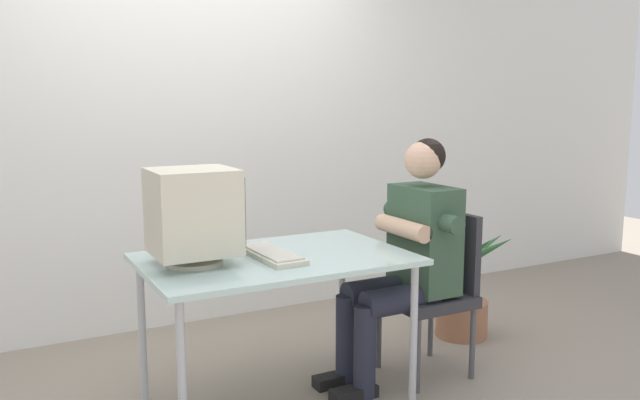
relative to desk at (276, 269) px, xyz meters
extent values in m
cube|color=silver|center=(0.30, 1.40, 0.82)|extent=(8.00, 0.10, 3.00)
cylinder|color=#B7B7BC|center=(-0.56, -0.34, -0.32)|extent=(0.04, 0.04, 0.71)
cylinder|color=#B7B7BC|center=(0.56, -0.34, -0.32)|extent=(0.04, 0.04, 0.71)
cylinder|color=#B7B7BC|center=(-0.56, 0.34, -0.32)|extent=(0.04, 0.04, 0.71)
cylinder|color=#B7B7BC|center=(0.56, 0.34, -0.32)|extent=(0.04, 0.04, 0.71)
cube|color=silver|center=(0.00, 0.00, 0.05)|extent=(1.23, 0.80, 0.03)
cylinder|color=beige|center=(-0.38, 0.03, 0.07)|extent=(0.25, 0.25, 0.02)
cylinder|color=beige|center=(-0.38, 0.03, 0.10)|extent=(0.06, 0.06, 0.03)
cube|color=beige|center=(-0.38, 0.03, 0.30)|extent=(0.36, 0.34, 0.38)
cube|color=black|center=(-0.19, 0.03, 0.30)|extent=(0.01, 0.29, 0.31)
cube|color=beige|center=(-0.03, -0.01, 0.07)|extent=(0.18, 0.46, 0.02)
cube|color=beige|center=(-0.03, -0.01, 0.09)|extent=(0.15, 0.42, 0.01)
cylinder|color=#4C4C51|center=(0.68, -0.22, -0.48)|extent=(0.03, 0.03, 0.39)
cylinder|color=#4C4C51|center=(1.03, -0.22, -0.48)|extent=(0.03, 0.03, 0.39)
cylinder|color=#4C4C51|center=(0.68, 0.14, -0.48)|extent=(0.03, 0.03, 0.39)
cylinder|color=#4C4C51|center=(1.03, 0.14, -0.48)|extent=(0.03, 0.03, 0.39)
cube|color=#2D2D33|center=(0.85, -0.04, -0.26)|extent=(0.41, 0.41, 0.06)
cube|color=#2D2D33|center=(1.04, -0.04, -0.02)|extent=(0.04, 0.37, 0.42)
cube|color=#334C38|center=(0.83, -0.04, 0.07)|extent=(0.22, 0.38, 0.55)
sphere|color=tan|center=(0.81, -0.04, 0.48)|extent=(0.19, 0.19, 0.19)
sphere|color=black|center=(0.84, -0.04, 0.50)|extent=(0.18, 0.18, 0.18)
cylinder|color=#262838|center=(0.63, -0.13, -0.21)|extent=(0.42, 0.14, 0.14)
cylinder|color=#262838|center=(0.63, 0.05, -0.21)|extent=(0.42, 0.14, 0.14)
cylinder|color=#262838|center=(0.42, -0.13, -0.44)|extent=(0.11, 0.11, 0.47)
cylinder|color=#262838|center=(0.42, 0.05, -0.44)|extent=(0.11, 0.11, 0.47)
cube|color=black|center=(0.36, -0.13, -0.65)|extent=(0.24, 0.09, 0.06)
cube|color=black|center=(0.36, 0.05, -0.65)|extent=(0.24, 0.09, 0.06)
cylinder|color=#334C38|center=(0.81, -0.26, 0.19)|extent=(0.09, 0.14, 0.09)
cylinder|color=#334C38|center=(0.81, 0.18, 0.19)|extent=(0.09, 0.14, 0.09)
cylinder|color=tan|center=(0.69, -0.04, 0.14)|extent=(0.09, 0.38, 0.09)
cylinder|color=#9E6647|center=(1.40, 0.30, -0.57)|extent=(0.32, 0.32, 0.23)
cylinder|color=brown|center=(1.40, 0.30, -0.32)|extent=(0.04, 0.04, 0.26)
cone|color=#326837|center=(1.54, 0.31, -0.14)|extent=(0.38, 0.09, 0.22)
cone|color=#326837|center=(1.46, 0.41, -0.09)|extent=(0.20, 0.32, 0.34)
cone|color=#326837|center=(1.35, 0.42, -0.12)|extent=(0.18, 0.36, 0.29)
cone|color=#326837|center=(1.28, 0.37, -0.13)|extent=(0.35, 0.27, 0.26)
cone|color=#326837|center=(1.30, 0.25, -0.10)|extent=(0.33, 0.23, 0.32)
cone|color=#326837|center=(1.38, 0.18, -0.11)|extent=(0.13, 0.36, 0.29)
cone|color=#326837|center=(1.48, 0.19, -0.12)|extent=(0.23, 0.35, 0.29)
camera|label=1|loc=(-1.20, -2.70, 0.79)|focal=36.29mm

